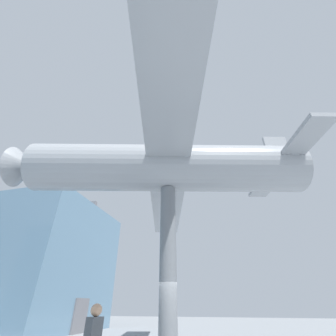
% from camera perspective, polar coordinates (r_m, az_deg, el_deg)
% --- Properties ---
extents(glass_pavilion_right, '(10.52, 11.83, 10.59)m').
position_cam_1_polar(glass_pavilion_right, '(25.52, -31.38, -20.16)').
color(glass_pavilion_right, '#60849E').
rests_on(glass_pavilion_right, ground_plane).
extents(support_pylon_central, '(0.63, 0.63, 6.13)m').
position_cam_1_polar(support_pylon_central, '(8.87, 0.00, -23.42)').
color(support_pylon_central, slate).
rests_on(support_pylon_central, ground_plane).
extents(suspended_airplane, '(20.45, 13.65, 2.90)m').
position_cam_1_polar(suspended_airplane, '(10.30, -1.14, 0.04)').
color(suspended_airplane, '#93999E').
rests_on(suspended_airplane, support_pylon_central).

